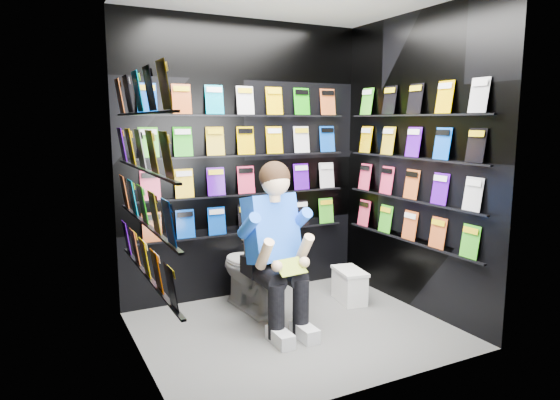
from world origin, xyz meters
name	(u,v)px	position (x,y,z in m)	size (l,w,h in m)	color
floor	(295,330)	(0.00, 0.00, 0.00)	(2.40, 2.40, 0.00)	#5E5E5C
wall_back	(245,161)	(0.00, 1.00, 1.30)	(2.40, 0.04, 2.60)	black
wall_front	(377,184)	(0.00, -1.00, 1.30)	(2.40, 0.04, 2.60)	black
wall_left	(137,178)	(-1.20, 0.00, 1.30)	(0.04, 2.00, 2.60)	black
wall_right	(415,164)	(1.20, 0.00, 1.30)	(0.04, 2.00, 2.60)	black
comics_back	(246,160)	(0.00, 0.97, 1.31)	(2.10, 0.06, 1.37)	#C55523
comics_left	(141,177)	(-1.17, 0.00, 1.31)	(0.06, 1.70, 1.37)	#C55523
comics_right	(413,163)	(1.17, 0.00, 1.31)	(0.06, 1.70, 1.37)	#C55523
toilet	(252,269)	(-0.12, 0.59, 0.37)	(0.42, 0.75, 0.73)	silver
longbox	(349,287)	(0.76, 0.33, 0.14)	(0.20, 0.37, 0.28)	silver
longbox_lid	(350,271)	(0.76, 0.33, 0.29)	(0.22, 0.39, 0.03)	silver
reader	(270,230)	(-0.12, 0.21, 0.80)	(0.56, 0.81, 1.50)	blue
held_comic	(291,267)	(-0.12, -0.14, 0.58)	(0.23, 0.01, 0.16)	green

